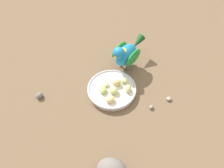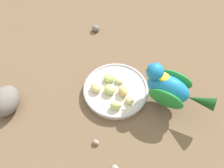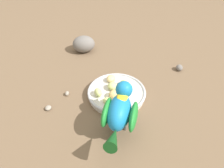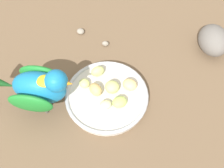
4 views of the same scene
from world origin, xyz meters
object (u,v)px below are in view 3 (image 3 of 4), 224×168
apple_piece_2 (124,83)px  apple_piece_6 (107,100)px  pebble_0 (48,108)px  apple_piece_4 (98,92)px  parrot (120,112)px  pebble_1 (179,68)px  pebble_2 (67,93)px  apple_piece_0 (115,94)px  apple_piece_3 (112,78)px  apple_piece_1 (125,91)px  rock_large (84,44)px  apple_piece_5 (112,86)px  feeding_bowl (117,93)px

apple_piece_2 → apple_piece_6: bearing=-40.7°
apple_piece_2 → pebble_0: bearing=-75.8°
apple_piece_4 → parrot: bearing=21.1°
apple_piece_4 → pebble_1: (-0.14, 0.34, -0.02)m
pebble_2 → apple_piece_0: bearing=72.8°
apple_piece_4 → pebble_0: (0.03, -0.17, -0.03)m
apple_piece_4 → apple_piece_6: size_ratio=1.26×
apple_piece_0 → apple_piece_3: apple_piece_0 is taller
apple_piece_1 → apple_piece_3: apple_piece_3 is taller
apple_piece_1 → apple_piece_3: bearing=-150.2°
rock_large → pebble_1: (0.19, 0.39, -0.03)m
apple_piece_0 → apple_piece_4: bearing=-103.4°
apple_piece_4 → pebble_2: (-0.04, -0.11, -0.03)m
pebble_2 → apple_piece_6: bearing=61.0°
apple_piece_2 → pebble_2: 0.21m
apple_piece_5 → apple_piece_3: bearing=171.8°
pebble_0 → pebble_2: 0.09m
pebble_1 → apple_piece_3: bearing=-77.2°
parrot → pebble_2: (-0.18, -0.17, -0.08)m
apple_piece_0 → pebble_1: apple_piece_0 is taller
apple_piece_0 → pebble_0: apple_piece_0 is taller
feeding_bowl → apple_piece_6: bearing=-38.2°
apple_piece_1 → pebble_1: apple_piece_1 is taller
feeding_bowl → apple_piece_3: bearing=-170.8°
rock_large → pebble_1: rock_large is taller
apple_piece_2 → pebble_2: apple_piece_2 is taller
apple_piece_1 → apple_piece_5: 0.05m
apple_piece_5 → rock_large: size_ratio=0.36×
apple_piece_0 → pebble_2: size_ratio=1.93×
pebble_1 → pebble_2: pebble_1 is taller
apple_piece_5 → pebble_2: apple_piece_5 is taller
apple_piece_1 → rock_large: rock_large is taller
pebble_2 → apple_piece_2: bearing=91.0°
parrot → pebble_0: 0.27m
apple_piece_3 → apple_piece_5: 0.05m
apple_piece_0 → feeding_bowl: bearing=159.2°
apple_piece_2 → pebble_1: bearing=111.2°
apple_piece_1 → rock_large: size_ratio=0.29×
apple_piece_4 → parrot: (0.14, 0.06, 0.05)m
apple_piece_2 → pebble_2: bearing=-89.0°
feeding_bowl → pebble_1: 0.31m
apple_piece_0 → apple_piece_2: 0.07m
apple_piece_1 → rock_large: 0.35m
apple_piece_5 → pebble_2: bearing=-93.7°
apple_piece_0 → pebble_2: bearing=-107.2°
feeding_bowl → pebble_0: 0.24m
apple_piece_3 → apple_piece_4: bearing=-38.0°
apple_piece_0 → parrot: (0.13, -0.00, 0.05)m
apple_piece_5 → rock_large: (-0.30, -0.09, 0.00)m
apple_piece_1 → apple_piece_4: bearing=-87.6°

